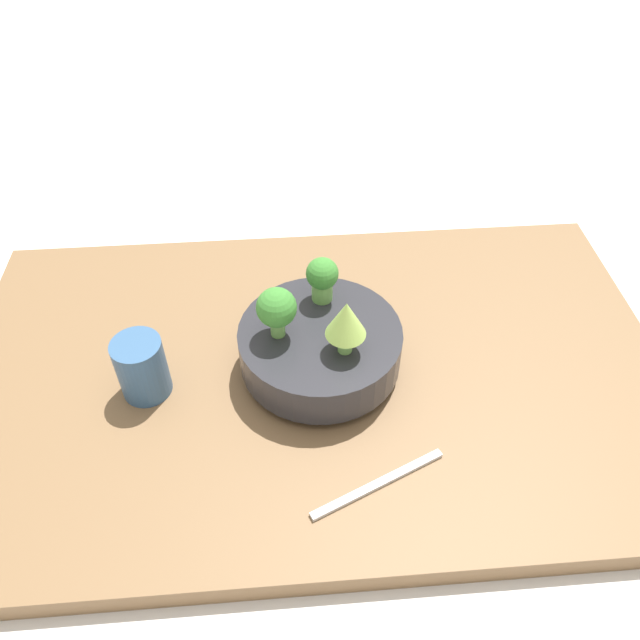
{
  "coord_description": "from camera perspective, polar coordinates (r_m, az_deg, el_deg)",
  "views": [
    {
      "loc": [
        -0.04,
        -0.58,
        0.71
      ],
      "look_at": [
        0.01,
        0.0,
        0.13
      ],
      "focal_mm": 35.0,
      "sensor_mm": 36.0,
      "label": 1
    }
  ],
  "objects": [
    {
      "name": "cup",
      "position": [
        0.87,
        -15.98,
        -4.2
      ],
      "size": [
        0.07,
        0.07,
        0.09
      ],
      "color": "#33567F",
      "rests_on": "table"
    },
    {
      "name": "broccoli_floret_left",
      "position": [
        0.81,
        -4.0,
        1.06
      ],
      "size": [
        0.05,
        0.05,
        0.08
      ],
      "color": "#6BA34C",
      "rests_on": "bowl"
    },
    {
      "name": "table",
      "position": [
        0.91,
        -0.43,
        -5.01
      ],
      "size": [
        1.01,
        0.62,
        0.03
      ],
      "color": "brown",
      "rests_on": "ground_plane"
    },
    {
      "name": "bowl",
      "position": [
        0.87,
        0.0,
        -2.38
      ],
      "size": [
        0.22,
        0.22,
        0.07
      ],
      "color": "#28282D",
      "rests_on": "table"
    },
    {
      "name": "ground_plane",
      "position": [
        0.92,
        -0.43,
        -5.72
      ],
      "size": [
        6.0,
        6.0,
        0.0
      ],
      "primitive_type": "plane",
      "color": "silver"
    },
    {
      "name": "fork",
      "position": [
        0.78,
        5.36,
        -14.69
      ],
      "size": [
        0.17,
        0.08,
        0.01
      ],
      "color": "silver",
      "rests_on": "table"
    },
    {
      "name": "broccoli_floret_back",
      "position": [
        0.86,
        0.2,
        3.92
      ],
      "size": [
        0.05,
        0.05,
        0.07
      ],
      "color": "#6BA34C",
      "rests_on": "bowl"
    },
    {
      "name": "romanesco_piece_near",
      "position": [
        0.78,
        2.4,
        -0.05
      ],
      "size": [
        0.05,
        0.05,
        0.08
      ],
      "color": "#7AB256",
      "rests_on": "bowl"
    }
  ]
}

